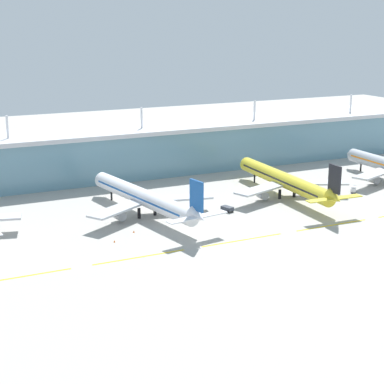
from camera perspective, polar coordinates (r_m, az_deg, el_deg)
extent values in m
plane|color=#A8A59E|center=(199.46, 5.14, -4.10)|extent=(600.00, 600.00, 0.00)
cube|color=#6693A8|center=(281.26, -4.89, 3.60)|extent=(280.00, 28.00, 19.19)
cube|color=silver|center=(279.37, -4.94, 5.71)|extent=(288.00, 34.00, 1.80)
cylinder|color=silver|center=(258.79, -16.23, 5.63)|extent=(0.90, 0.90, 9.00)
cylinder|color=silver|center=(273.37, -4.54, 6.66)|extent=(0.90, 0.90, 9.00)
cylinder|color=silver|center=(297.93, 5.63, 7.33)|extent=(0.90, 0.90, 9.00)
cylinder|color=silver|center=(330.24, 14.05, 7.71)|extent=(0.90, 0.90, 9.00)
cylinder|color=white|center=(220.68, -4.48, -0.43)|extent=(15.87, 60.53, 5.80)
cone|color=white|center=(248.03, -8.32, 1.20)|extent=(6.10, 4.87, 5.51)
cone|color=white|center=(193.68, 0.58, -2.23)|extent=(5.97, 7.36, 5.72)
cube|color=#19519E|center=(192.64, 0.41, -0.32)|extent=(1.77, 6.43, 9.50)
cube|color=white|center=(191.10, -0.85, -2.53)|extent=(10.40, 4.84, 0.36)
cube|color=white|center=(197.25, 1.79, -1.97)|extent=(10.40, 4.84, 0.36)
cube|color=#B7BABF|center=(211.65, -6.64, -1.53)|extent=(24.00, 18.39, 0.70)
cylinder|color=gray|center=(214.22, -6.53, -2.10)|extent=(3.91, 4.97, 3.20)
cube|color=#B7BABF|center=(223.61, -1.25, -0.52)|extent=(24.90, 11.77, 0.70)
cylinder|color=gray|center=(224.89, -1.71, -1.17)|extent=(3.91, 4.97, 3.20)
cylinder|color=black|center=(240.99, -7.23, -0.33)|extent=(0.70, 0.70, 3.60)
cylinder|color=black|center=(217.95, -4.77, -1.92)|extent=(1.10, 1.10, 3.60)
cylinder|color=black|center=(221.11, -3.35, -1.64)|extent=(1.10, 1.10, 3.60)
cube|color=#19519E|center=(220.57, -4.48, -0.33)|extent=(14.90, 54.58, 0.60)
cylinder|color=yellow|center=(246.18, 8.20, 1.10)|extent=(8.34, 60.91, 5.80)
cone|color=yellow|center=(273.53, 4.69, 2.61)|extent=(5.67, 4.23, 5.51)
cone|color=yellow|center=(219.10, 12.73, -0.55)|extent=(5.20, 6.83, 5.72)
cube|color=black|center=(218.27, 12.67, 1.15)|extent=(0.97, 6.42, 9.50)
cube|color=yellow|center=(216.44, 11.46, -0.72)|extent=(10.13, 3.62, 0.36)
cube|color=yellow|center=(222.73, 13.80, -0.41)|extent=(10.13, 3.62, 0.36)
cube|color=#B7BABF|center=(236.87, 6.26, 0.28)|extent=(24.89, 14.45, 0.70)
cylinder|color=gray|center=(239.38, 6.32, -0.25)|extent=(3.39, 4.63, 3.20)
cube|color=#B7BABF|center=(249.27, 11.08, 0.84)|extent=(24.67, 16.11, 0.70)
cylinder|color=gray|center=(250.45, 10.63, 0.27)|extent=(3.39, 4.63, 3.20)
cylinder|color=black|center=(266.39, 5.63, 1.21)|extent=(0.70, 0.70, 3.60)
cylinder|color=black|center=(243.26, 7.88, -0.20)|extent=(1.10, 1.10, 3.60)
cylinder|color=black|center=(246.54, 9.16, -0.05)|extent=(1.10, 1.10, 3.60)
cube|color=black|center=(246.08, 8.20, 1.19)|extent=(8.13, 54.85, 0.60)
cone|color=#ADB2BC|center=(300.21, 13.98, 3.33)|extent=(5.60, 4.13, 5.51)
cube|color=#B7BABF|center=(269.33, 16.04, 1.59)|extent=(24.86, 14.83, 0.70)
cylinder|color=gray|center=(271.79, 15.99, 1.10)|extent=(3.30, 4.57, 3.20)
cylinder|color=black|center=(294.90, 14.90, 2.13)|extent=(0.70, 0.70, 3.60)
cube|color=yellow|center=(175.08, -15.26, -7.38)|extent=(28.00, 0.70, 0.04)
cube|color=yellow|center=(183.29, -4.73, -5.85)|extent=(28.00, 0.70, 0.04)
cube|color=yellow|center=(197.10, 4.56, -4.32)|extent=(28.00, 0.70, 0.04)
cube|color=yellow|center=(215.44, 12.42, -2.93)|extent=(28.00, 0.70, 0.04)
cube|color=silver|center=(258.19, 14.28, 0.24)|extent=(3.64, 3.94, 1.60)
cube|color=silver|center=(257.91, 14.30, 0.48)|extent=(3.42, 3.66, 0.16)
cylinder|color=black|center=(259.58, 14.09, 0.15)|extent=(0.83, 0.92, 0.90)
cylinder|color=black|center=(259.64, 14.44, 0.13)|extent=(0.83, 0.92, 0.90)
cylinder|color=black|center=(257.15, 14.10, 0.00)|extent=(0.83, 0.92, 0.90)
cylinder|color=black|center=(257.21, 14.46, -0.02)|extent=(0.83, 0.92, 0.90)
cube|color=#333842|center=(225.48, 3.19, -1.48)|extent=(3.63, 4.92, 1.40)
cylinder|color=black|center=(225.43, 3.66, -1.68)|extent=(0.61, 0.96, 0.90)
cylinder|color=black|center=(223.92, 3.28, -1.79)|extent=(0.61, 0.96, 0.90)
cylinder|color=black|center=(227.44, 3.09, -1.51)|extent=(0.61, 0.96, 0.90)
cylinder|color=black|center=(225.94, 2.71, -1.62)|extent=(0.61, 0.96, 0.90)
cone|color=orange|center=(204.02, -5.24, -3.55)|extent=(0.56, 0.56, 0.70)
cone|color=orange|center=(195.97, -6.98, -4.40)|extent=(0.56, 0.56, 0.70)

